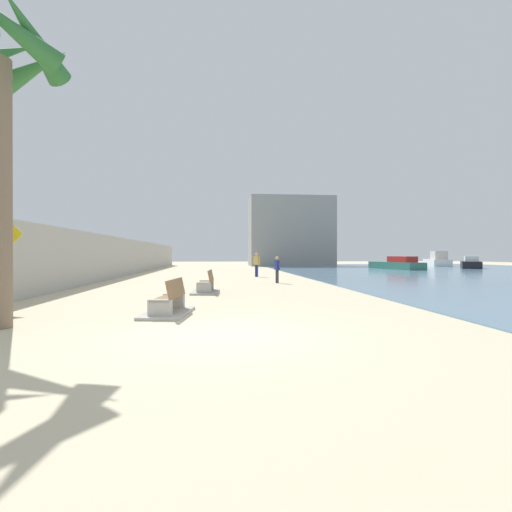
{
  "coord_description": "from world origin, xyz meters",
  "views": [
    {
      "loc": [
        -0.07,
        -7.73,
        1.65
      ],
      "look_at": [
        1.89,
        11.84,
        1.56
      ],
      "focal_mm": 26.22,
      "sensor_mm": 36.0,
      "label": 1
    }
  ],
  "objects_px": {
    "person_standing": "(277,268)",
    "boat_distant": "(437,261)",
    "boat_far_right": "(397,264)",
    "bench_near": "(169,306)",
    "bench_far": "(206,287)",
    "pedestrian_sign": "(8,253)",
    "boat_mid_bay": "(471,264)",
    "person_walking": "(257,263)"
  },
  "relations": [
    {
      "from": "boat_distant",
      "to": "person_standing",
      "type": "bearing_deg",
      "value": -133.97
    },
    {
      "from": "bench_far",
      "to": "boat_distant",
      "type": "distance_m",
      "value": 45.19
    },
    {
      "from": "boat_distant",
      "to": "pedestrian_sign",
      "type": "height_order",
      "value": "pedestrian_sign"
    },
    {
      "from": "boat_distant",
      "to": "pedestrian_sign",
      "type": "relative_size",
      "value": 2.64
    },
    {
      "from": "person_walking",
      "to": "boat_far_right",
      "type": "relative_size",
      "value": 0.23
    },
    {
      "from": "bench_near",
      "to": "boat_distant",
      "type": "bearing_deg",
      "value": 50.71
    },
    {
      "from": "boat_far_right",
      "to": "pedestrian_sign",
      "type": "xyz_separation_m",
      "value": [
        -25.82,
        -27.07,
        1.12
      ]
    },
    {
      "from": "person_walking",
      "to": "boat_distant",
      "type": "bearing_deg",
      "value": 38.48
    },
    {
      "from": "bench_far",
      "to": "pedestrian_sign",
      "type": "relative_size",
      "value": 0.8
    },
    {
      "from": "bench_near",
      "to": "person_standing",
      "type": "height_order",
      "value": "person_standing"
    },
    {
      "from": "person_standing",
      "to": "boat_far_right",
      "type": "bearing_deg",
      "value": 48.12
    },
    {
      "from": "boat_mid_bay",
      "to": "boat_distant",
      "type": "distance_m",
      "value": 8.61
    },
    {
      "from": "boat_far_right",
      "to": "boat_distant",
      "type": "height_order",
      "value": "boat_distant"
    },
    {
      "from": "boat_mid_bay",
      "to": "boat_far_right",
      "type": "distance_m",
      "value": 9.84
    },
    {
      "from": "bench_near",
      "to": "boat_far_right",
      "type": "xyz_separation_m",
      "value": [
        20.81,
        28.71,
        0.33
      ]
    },
    {
      "from": "bench_near",
      "to": "boat_mid_bay",
      "type": "xyz_separation_m",
      "value": [
        30.54,
        30.2,
        0.34
      ]
    },
    {
      "from": "bench_near",
      "to": "boat_distant",
      "type": "distance_m",
      "value": 50.04
    },
    {
      "from": "bench_far",
      "to": "boat_far_right",
      "type": "height_order",
      "value": "boat_far_right"
    },
    {
      "from": "bench_near",
      "to": "person_standing",
      "type": "distance_m",
      "value": 11.77
    },
    {
      "from": "bench_far",
      "to": "person_standing",
      "type": "relative_size",
      "value": 1.4
    },
    {
      "from": "person_walking",
      "to": "person_standing",
      "type": "distance_m",
      "value": 6.1
    },
    {
      "from": "boat_mid_bay",
      "to": "boat_distant",
      "type": "xyz_separation_m",
      "value": [
        1.15,
        8.53,
        0.22
      ]
    },
    {
      "from": "boat_far_right",
      "to": "person_walking",
      "type": "bearing_deg",
      "value": -144.51
    },
    {
      "from": "person_walking",
      "to": "bench_near",
      "type": "bearing_deg",
      "value": -103.83
    },
    {
      "from": "person_standing",
      "to": "boat_far_right",
      "type": "relative_size",
      "value": 0.2
    },
    {
      "from": "person_walking",
      "to": "pedestrian_sign",
      "type": "xyz_separation_m",
      "value": [
        -9.16,
        -15.19,
        0.64
      ]
    },
    {
      "from": "bench_far",
      "to": "boat_far_right",
      "type": "distance_m",
      "value": 30.46
    },
    {
      "from": "boat_far_right",
      "to": "boat_distant",
      "type": "bearing_deg",
      "value": 42.63
    },
    {
      "from": "bench_near",
      "to": "bench_far",
      "type": "relative_size",
      "value": 1.03
    },
    {
      "from": "person_standing",
      "to": "boat_distant",
      "type": "xyz_separation_m",
      "value": [
        26.97,
        27.96,
        -0.1
      ]
    },
    {
      "from": "bench_near",
      "to": "person_walking",
      "type": "relative_size",
      "value": 1.26
    },
    {
      "from": "person_standing",
      "to": "boat_distant",
      "type": "bearing_deg",
      "value": 46.03
    },
    {
      "from": "boat_far_right",
      "to": "boat_distant",
      "type": "relative_size",
      "value": 1.08
    },
    {
      "from": "bench_far",
      "to": "boat_mid_bay",
      "type": "xyz_separation_m",
      "value": [
        29.71,
        24.48,
        0.34
      ]
    },
    {
      "from": "boat_far_right",
      "to": "bench_near",
      "type": "bearing_deg",
      "value": -125.93
    },
    {
      "from": "person_standing",
      "to": "boat_distant",
      "type": "relative_size",
      "value": 0.22
    },
    {
      "from": "bench_near",
      "to": "person_walking",
      "type": "bearing_deg",
      "value": 76.17
    },
    {
      "from": "boat_distant",
      "to": "bench_near",
      "type": "bearing_deg",
      "value": -129.29
    },
    {
      "from": "boat_mid_bay",
      "to": "person_walking",
      "type": "bearing_deg",
      "value": -153.15
    },
    {
      "from": "bench_far",
      "to": "person_standing",
      "type": "bearing_deg",
      "value": 52.45
    },
    {
      "from": "bench_far",
      "to": "boat_mid_bay",
      "type": "distance_m",
      "value": 38.49
    },
    {
      "from": "bench_near",
      "to": "person_standing",
      "type": "xyz_separation_m",
      "value": [
        4.71,
        10.77,
        0.65
      ]
    }
  ]
}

